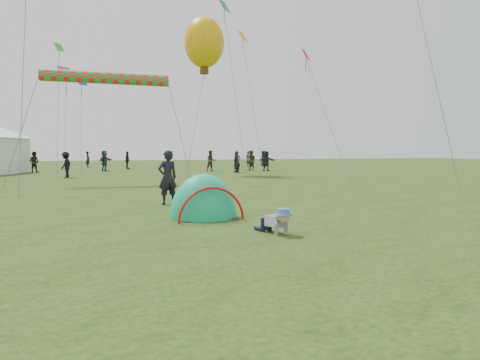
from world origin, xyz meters
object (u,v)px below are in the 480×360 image
object	(u,v)px
popup_tent	(203,218)
balloon_kite	(204,46)
crawling_toddler	(277,220)
standing_adult	(168,177)

from	to	relation	value
popup_tent	balloon_kite	distance (m)	24.04
balloon_kite	popup_tent	bearing A→B (deg)	-104.02
crawling_toddler	standing_adult	distance (m)	5.98
popup_tent	standing_adult	size ratio (longest dim) A/B	1.31
popup_tent	balloon_kite	xyz separation A→B (m)	(5.32, 21.31, 9.77)
popup_tent	crawling_toddler	bearing A→B (deg)	-74.22
popup_tent	standing_adult	xyz separation A→B (m)	(-0.45, 3.15, 0.90)
crawling_toddler	standing_adult	xyz separation A→B (m)	(-1.44, 5.77, 0.61)
standing_adult	popup_tent	bearing A→B (deg)	84.64
crawling_toddler	standing_adult	size ratio (longest dim) A/B	0.42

